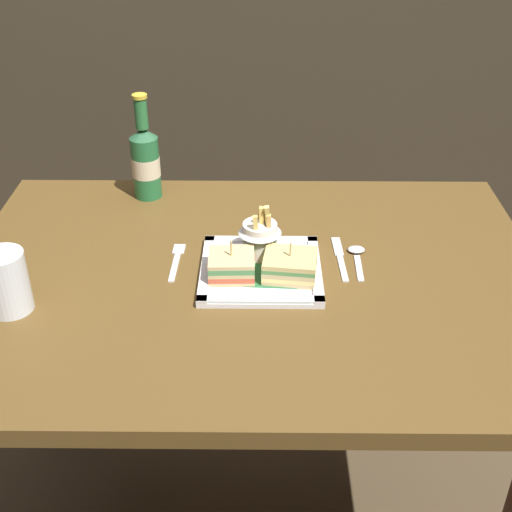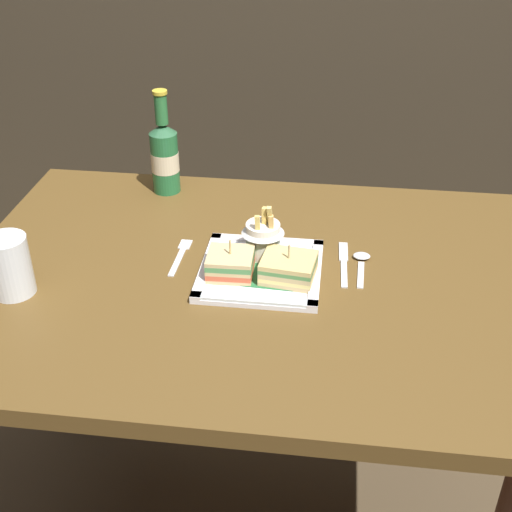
% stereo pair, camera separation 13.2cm
% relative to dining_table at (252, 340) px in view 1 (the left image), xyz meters
% --- Properties ---
extents(dining_table, '(1.17, 0.84, 0.78)m').
position_rel_dining_table_xyz_m(dining_table, '(0.00, 0.00, 0.00)').
color(dining_table, brown).
rests_on(dining_table, ground_plane).
extents(square_plate, '(0.24, 0.24, 0.02)m').
position_rel_dining_table_xyz_m(square_plate, '(0.02, 0.00, 0.18)').
color(square_plate, white).
rests_on(square_plate, dining_table).
extents(sandwich_half_left, '(0.09, 0.08, 0.08)m').
position_rel_dining_table_xyz_m(sandwich_half_left, '(-0.04, -0.02, 0.20)').
color(sandwich_half_left, tan).
rests_on(sandwich_half_left, square_plate).
extents(sandwich_half_right, '(0.11, 0.10, 0.07)m').
position_rel_dining_table_xyz_m(sandwich_half_right, '(0.08, -0.02, 0.20)').
color(sandwich_half_right, tan).
rests_on(sandwich_half_right, square_plate).
extents(fries_cup, '(0.09, 0.09, 0.12)m').
position_rel_dining_table_xyz_m(fries_cup, '(0.02, 0.05, 0.23)').
color(fries_cup, silver).
rests_on(fries_cup, square_plate).
extents(beer_bottle, '(0.07, 0.07, 0.25)m').
position_rel_dining_table_xyz_m(beer_bottle, '(-0.25, 0.34, 0.26)').
color(beer_bottle, '#236938').
rests_on(beer_bottle, dining_table).
extents(water_glass, '(0.08, 0.08, 0.12)m').
position_rel_dining_table_xyz_m(water_glass, '(-0.44, -0.12, 0.22)').
color(water_glass, silver).
rests_on(water_glass, dining_table).
extents(fork, '(0.02, 0.14, 0.00)m').
position_rel_dining_table_xyz_m(fork, '(-0.15, 0.05, 0.17)').
color(fork, silver).
rests_on(fork, dining_table).
extents(knife, '(0.02, 0.17, 0.00)m').
position_rel_dining_table_xyz_m(knife, '(0.18, 0.06, 0.17)').
color(knife, silver).
rests_on(knife, dining_table).
extents(spoon, '(0.04, 0.12, 0.01)m').
position_rel_dining_table_xyz_m(spoon, '(0.22, 0.07, 0.18)').
color(spoon, silver).
rests_on(spoon, dining_table).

